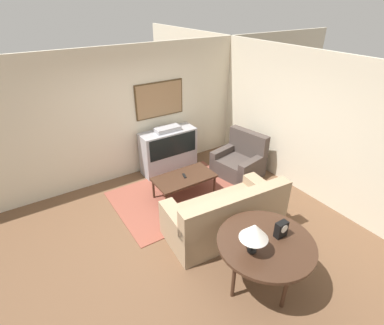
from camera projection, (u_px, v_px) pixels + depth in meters
name	position (u px, v px, depth m)	size (l,w,h in m)	color
ground_plane	(182.00, 226.00, 5.17)	(12.00, 12.00, 0.00)	brown
wall_back	(127.00, 115.00, 6.07)	(12.00, 0.10, 2.70)	beige
wall_right	(297.00, 122.00, 5.76)	(0.06, 12.00, 2.70)	beige
area_rug	(178.00, 196.00, 5.93)	(2.43, 1.79, 0.01)	brown
tv	(169.00, 150.00, 6.59)	(1.22, 0.46, 1.05)	#9E9EA3
couch	(225.00, 216.00, 4.88)	(1.97, 1.06, 0.94)	#9E8466
armchair	(240.00, 162.00, 6.55)	(0.98, 1.07, 0.93)	#473D38
coffee_table	(184.00, 178.00, 5.73)	(1.17, 0.63, 0.45)	#3D2619
console_table	(266.00, 246.00, 3.78)	(1.24, 1.24, 0.79)	#3D2619
table_lamp	(254.00, 232.00, 3.46)	(0.35, 0.35, 0.42)	black
mantel_clock	(281.00, 229.00, 3.78)	(0.16, 0.10, 0.22)	black
remote	(184.00, 176.00, 5.72)	(0.09, 0.17, 0.02)	black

